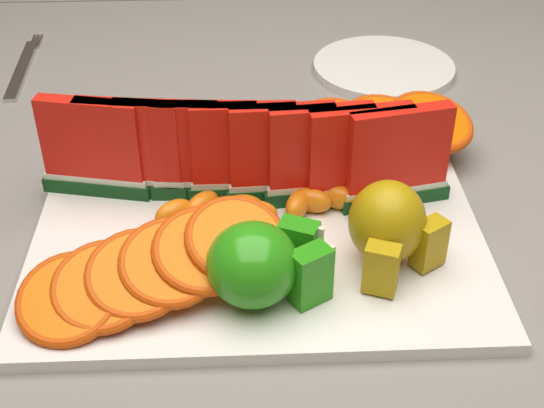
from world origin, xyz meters
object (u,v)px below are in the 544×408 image
Objects in this scene: apple_cluster at (262,264)px; pear_cluster at (389,226)px; fork at (23,67)px; side_plate at (384,67)px; platter at (258,236)px.

apple_cluster is 0.11m from pear_cluster.
apple_cluster is 0.54m from fork.
pear_cluster reaches higher than side_plate.
fork is at bearing 133.52° from pear_cluster.
platter is 1.94× the size of side_plate.
apple_cluster reaches higher than fork.
pear_cluster is at bearing -46.48° from fork.
side_plate is at bearing 68.32° from apple_cluster.
apple_cluster is 0.51× the size of side_plate.
fork is (-0.29, 0.46, -0.04)m from apple_cluster.
apple_cluster is at bearing -57.38° from fork.
apple_cluster is 0.46m from side_plate.
platter is 4.65× the size of pear_cluster.
apple_cluster is at bearing -160.76° from pear_cluster.
fork is at bearing 176.57° from side_plate.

